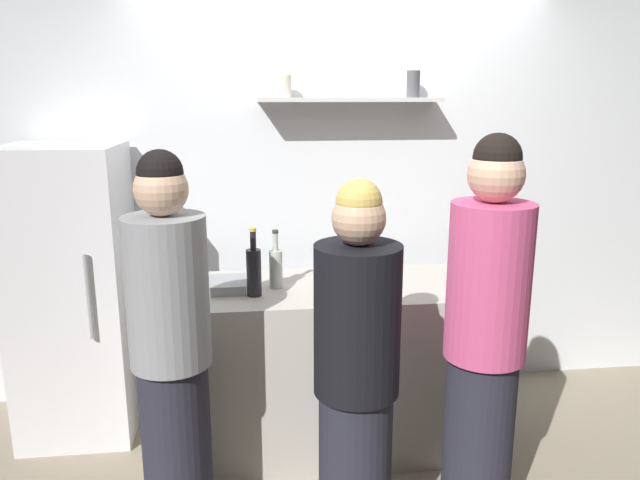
# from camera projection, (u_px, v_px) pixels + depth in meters

# --- Properties ---
(back_wall_assembly) EXTENTS (4.80, 0.32, 2.60)m
(back_wall_assembly) POSITION_uv_depth(u_px,v_px,m) (340.00, 192.00, 3.82)
(back_wall_assembly) COLOR white
(back_wall_assembly) RESTS_ON ground
(refrigerator) EXTENTS (0.61, 0.65, 1.65)m
(refrigerator) POSITION_uv_depth(u_px,v_px,m) (74.00, 293.00, 3.36)
(refrigerator) COLOR white
(refrigerator) RESTS_ON ground
(counter) EXTENTS (1.80, 0.68, 0.92)m
(counter) POSITION_uv_depth(u_px,v_px,m) (320.00, 366.00, 3.28)
(counter) COLOR #B7B2A8
(counter) RESTS_ON ground
(baking_pan) EXTENTS (0.34, 0.24, 0.05)m
(baking_pan) POSITION_uv_depth(u_px,v_px,m) (213.00, 285.00, 3.10)
(baking_pan) COLOR gray
(baking_pan) RESTS_ON counter
(utensil_holder) EXTENTS (0.11, 0.11, 0.22)m
(utensil_holder) POSITION_uv_depth(u_px,v_px,m) (474.00, 283.00, 3.03)
(utensil_holder) COLOR #B2B2B7
(utensil_holder) RESTS_ON counter
(wine_bottle_pale_glass) EXTENTS (0.07, 0.07, 0.31)m
(wine_bottle_pale_glass) POSITION_uv_depth(u_px,v_px,m) (276.00, 267.00, 3.12)
(wine_bottle_pale_glass) COLOR #B2BFB2
(wine_bottle_pale_glass) RESTS_ON counter
(wine_bottle_dark_glass) EXTENTS (0.07, 0.07, 0.35)m
(wine_bottle_dark_glass) POSITION_uv_depth(u_px,v_px,m) (254.00, 270.00, 2.99)
(wine_bottle_dark_glass) COLOR black
(wine_bottle_dark_glass) RESTS_ON counter
(wine_bottle_amber_glass) EXTENTS (0.07, 0.07, 0.31)m
(wine_bottle_amber_glass) POSITION_uv_depth(u_px,v_px,m) (340.00, 255.00, 3.34)
(wine_bottle_amber_glass) COLOR #472814
(wine_bottle_amber_glass) RESTS_ON counter
(water_bottle_plastic) EXTENTS (0.08, 0.08, 0.24)m
(water_bottle_plastic) POSITION_uv_depth(u_px,v_px,m) (370.00, 275.00, 3.01)
(water_bottle_plastic) COLOR silver
(water_bottle_plastic) RESTS_ON counter
(person_blonde) EXTENTS (0.34, 0.34, 1.61)m
(person_blonde) POSITION_uv_depth(u_px,v_px,m) (356.00, 383.00, 2.39)
(person_blonde) COLOR #262633
(person_blonde) RESTS_ON ground
(person_grey_hoodie) EXTENTS (0.34, 0.34, 1.70)m
(person_grey_hoodie) POSITION_uv_depth(u_px,v_px,m) (171.00, 353.00, 2.53)
(person_grey_hoodie) COLOR #262633
(person_grey_hoodie) RESTS_ON ground
(person_pink_top) EXTENTS (0.34, 0.34, 1.76)m
(person_pink_top) POSITION_uv_depth(u_px,v_px,m) (484.00, 345.00, 2.53)
(person_pink_top) COLOR #262633
(person_pink_top) RESTS_ON ground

